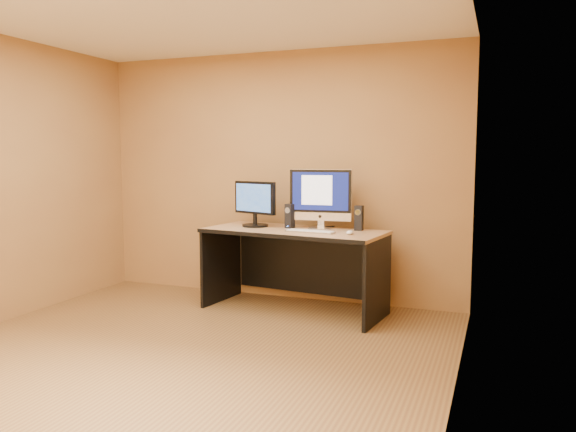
{
  "coord_description": "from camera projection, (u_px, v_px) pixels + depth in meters",
  "views": [
    {
      "loc": [
        2.24,
        -3.55,
        1.51
      ],
      "look_at": [
        0.35,
        1.4,
        0.95
      ],
      "focal_mm": 35.0,
      "sensor_mm": 36.0,
      "label": 1
    }
  ],
  "objects": [
    {
      "name": "floor",
      "position": [
        179.0,
        356.0,
        4.25
      ],
      "size": [
        4.0,
        4.0,
        0.0
      ],
      "primitive_type": "plane",
      "color": "brown",
      "rests_on": "ground"
    },
    {
      "name": "walls",
      "position": [
        175.0,
        185.0,
        4.11
      ],
      "size": [
        4.0,
        4.0,
        2.6
      ],
      "primitive_type": null,
      "color": "#9E7540",
      "rests_on": "ground"
    },
    {
      "name": "ceiling",
      "position": [
        171.0,
        2.0,
        3.97
      ],
      "size": [
        4.0,
        4.0,
        0.0
      ],
      "primitive_type": "plane",
      "color": "white",
      "rests_on": "walls"
    },
    {
      "name": "desk",
      "position": [
        294.0,
        271.0,
        5.46
      ],
      "size": [
        1.81,
        0.96,
        0.8
      ],
      "primitive_type": null,
      "rotation": [
        0.0,
        0.0,
        -0.12
      ],
      "color": "tan",
      "rests_on": "ground"
    },
    {
      "name": "imac",
      "position": [
        320.0,
        199.0,
        5.44
      ],
      "size": [
        0.64,
        0.28,
        0.6
      ],
      "primitive_type": null,
      "rotation": [
        0.0,
        0.0,
        0.08
      ],
      "color": "silver",
      "rests_on": "desk"
    },
    {
      "name": "second_monitor",
      "position": [
        255.0,
        204.0,
        5.64
      ],
      "size": [
        0.58,
        0.41,
        0.46
      ],
      "primitive_type": null,
      "rotation": [
        0.0,
        0.0,
        -0.32
      ],
      "color": "black",
      "rests_on": "desk"
    },
    {
      "name": "speaker_left",
      "position": [
        290.0,
        216.0,
        5.54
      ],
      "size": [
        0.09,
        0.09,
        0.24
      ],
      "primitive_type": null,
      "rotation": [
        0.0,
        0.0,
        -0.23
      ],
      "color": "black",
      "rests_on": "desk"
    },
    {
      "name": "speaker_right",
      "position": [
        359.0,
        218.0,
        5.35
      ],
      "size": [
        0.08,
        0.08,
        0.24
      ],
      "primitive_type": null,
      "rotation": [
        0.0,
        0.0,
        -0.03
      ],
      "color": "black",
      "rests_on": "desk"
    },
    {
      "name": "keyboard",
      "position": [
        310.0,
        231.0,
        5.23
      ],
      "size": [
        0.48,
        0.17,
        0.02
      ],
      "primitive_type": "cube",
      "rotation": [
        0.0,
        0.0,
        -0.09
      ],
      "color": "#B5B5B9",
      "rests_on": "desk"
    },
    {
      "name": "mouse",
      "position": [
        350.0,
        232.0,
        5.09
      ],
      "size": [
        0.07,
        0.11,
        0.04
      ],
      "primitive_type": "ellipsoid",
      "rotation": [
        0.0,
        0.0,
        0.07
      ],
      "color": "white",
      "rests_on": "desk"
    },
    {
      "name": "cable_a",
      "position": [
        332.0,
        227.0,
        5.57
      ],
      "size": [
        0.04,
        0.24,
        0.01
      ],
      "primitive_type": "cylinder",
      "rotation": [
        1.57,
        0.0,
        0.12
      ],
      "color": "black",
      "rests_on": "desk"
    },
    {
      "name": "cable_b",
      "position": [
        326.0,
        227.0,
        5.61
      ],
      "size": [
        0.13,
        0.16,
        0.01
      ],
      "primitive_type": "cylinder",
      "rotation": [
        1.57,
        0.0,
        -0.68
      ],
      "color": "black",
      "rests_on": "desk"
    }
  ]
}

